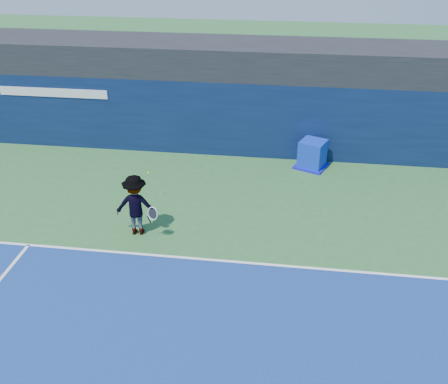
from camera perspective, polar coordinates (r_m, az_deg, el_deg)
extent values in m
plane|color=#2D652F|center=(12.09, -6.08, -16.04)|extent=(80.00, 80.00, 0.00)
cube|color=white|center=(14.30, -3.36, -7.59)|extent=(24.00, 0.10, 0.01)
cube|color=black|center=(20.48, 0.88, 15.11)|extent=(36.00, 3.00, 1.20)
cube|color=#0B1A3D|center=(20.16, 0.49, 8.62)|extent=(36.00, 1.00, 3.00)
cube|color=white|center=(21.40, -18.96, 10.70)|extent=(4.50, 0.04, 0.35)
cube|color=#0C2AB4|center=(19.46, 10.06, 4.31)|extent=(1.17, 1.17, 1.07)
cube|color=#0F0CB0|center=(19.67, 9.94, 2.99)|extent=(1.46, 1.46, 0.07)
imported|color=silver|center=(15.11, -10.04, -1.49)|extent=(1.31, 0.84, 1.93)
cylinder|color=black|center=(14.95, -8.56, -3.14)|extent=(0.09, 0.17, 0.30)
torus|color=white|center=(14.74, -8.16, -2.46)|extent=(0.36, 0.20, 0.35)
cylinder|color=black|center=(14.74, -8.16, -2.46)|extent=(0.30, 0.15, 0.29)
sphere|color=#CAD417|center=(16.77, -8.66, 2.20)|extent=(0.07, 0.07, 0.07)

